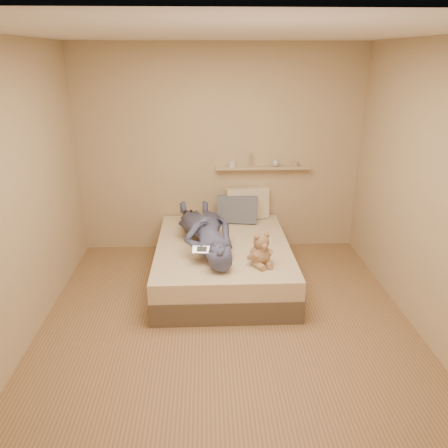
{
  "coord_description": "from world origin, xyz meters",
  "views": [
    {
      "loc": [
        -0.18,
        -3.58,
        2.45
      ],
      "look_at": [
        0.0,
        0.65,
        0.8
      ],
      "focal_mm": 35.0,
      "sensor_mm": 36.0,
      "label": 1
    }
  ],
  "objects_px": {
    "bed": "(223,262)",
    "dark_plush": "(188,221)",
    "pillow_grey": "(237,209)",
    "person": "(205,230)",
    "game_console": "(202,250)",
    "pillow_cream": "(247,203)",
    "teddy_bear": "(261,252)",
    "wall_shelf": "(263,168)"
  },
  "relations": [
    {
      "from": "bed",
      "to": "person",
      "type": "relative_size",
      "value": 1.24
    },
    {
      "from": "bed",
      "to": "teddy_bear",
      "type": "relative_size",
      "value": 5.41
    },
    {
      "from": "dark_plush",
      "to": "bed",
      "type": "bearing_deg",
      "value": -48.14
    },
    {
      "from": "teddy_bear",
      "to": "pillow_grey",
      "type": "xyz_separation_m",
      "value": [
        -0.15,
        1.23,
        0.03
      ]
    },
    {
      "from": "bed",
      "to": "pillow_cream",
      "type": "height_order",
      "value": "pillow_cream"
    },
    {
      "from": "pillow_cream",
      "to": "wall_shelf",
      "type": "relative_size",
      "value": 0.46
    },
    {
      "from": "dark_plush",
      "to": "pillow_grey",
      "type": "xyz_separation_m",
      "value": [
        0.61,
        0.24,
        0.06
      ]
    },
    {
      "from": "game_console",
      "to": "pillow_grey",
      "type": "distance_m",
      "value": 1.29
    },
    {
      "from": "game_console",
      "to": "pillow_cream",
      "type": "xyz_separation_m",
      "value": [
        0.58,
        1.35,
        0.03
      ]
    },
    {
      "from": "teddy_bear",
      "to": "pillow_cream",
      "type": "xyz_separation_m",
      "value": [
        -0.01,
        1.37,
        0.06
      ]
    },
    {
      "from": "bed",
      "to": "teddy_bear",
      "type": "bearing_deg",
      "value": -56.11
    },
    {
      "from": "person",
      "to": "game_console",
      "type": "bearing_deg",
      "value": 74.42
    },
    {
      "from": "bed",
      "to": "teddy_bear",
      "type": "distance_m",
      "value": 0.74
    },
    {
      "from": "game_console",
      "to": "dark_plush",
      "type": "distance_m",
      "value": 0.99
    },
    {
      "from": "teddy_bear",
      "to": "wall_shelf",
      "type": "distance_m",
      "value": 1.54
    },
    {
      "from": "bed",
      "to": "teddy_bear",
      "type": "xyz_separation_m",
      "value": [
        0.36,
        -0.54,
        0.37
      ]
    },
    {
      "from": "dark_plush",
      "to": "person",
      "type": "height_order",
      "value": "person"
    },
    {
      "from": "bed",
      "to": "person",
      "type": "xyz_separation_m",
      "value": [
        -0.2,
        -0.03,
        0.41
      ]
    },
    {
      "from": "dark_plush",
      "to": "wall_shelf",
      "type": "relative_size",
      "value": 0.22
    },
    {
      "from": "pillow_cream",
      "to": "game_console",
      "type": "bearing_deg",
      "value": -113.12
    },
    {
      "from": "game_console",
      "to": "teddy_bear",
      "type": "bearing_deg",
      "value": -1.35
    },
    {
      "from": "pillow_cream",
      "to": "wall_shelf",
      "type": "height_order",
      "value": "wall_shelf"
    },
    {
      "from": "pillow_cream",
      "to": "person",
      "type": "bearing_deg",
      "value": -122.12
    },
    {
      "from": "pillow_grey",
      "to": "game_console",
      "type": "bearing_deg",
      "value": -109.97
    },
    {
      "from": "teddy_bear",
      "to": "pillow_grey",
      "type": "bearing_deg",
      "value": 97.04
    },
    {
      "from": "wall_shelf",
      "to": "pillow_cream",
      "type": "bearing_deg",
      "value": -158.85
    },
    {
      "from": "dark_plush",
      "to": "pillow_cream",
      "type": "relative_size",
      "value": 0.47
    },
    {
      "from": "pillow_grey",
      "to": "bed",
      "type": "bearing_deg",
      "value": -106.85
    },
    {
      "from": "bed",
      "to": "dark_plush",
      "type": "bearing_deg",
      "value": 131.86
    },
    {
      "from": "bed",
      "to": "pillow_grey",
      "type": "relative_size",
      "value": 3.8
    },
    {
      "from": "dark_plush",
      "to": "pillow_grey",
      "type": "bearing_deg",
      "value": 21.46
    },
    {
      "from": "game_console",
      "to": "dark_plush",
      "type": "height_order",
      "value": "dark_plush"
    },
    {
      "from": "bed",
      "to": "dark_plush",
      "type": "distance_m",
      "value": 0.69
    },
    {
      "from": "wall_shelf",
      "to": "dark_plush",
      "type": "bearing_deg",
      "value": -154.26
    },
    {
      "from": "person",
      "to": "pillow_grey",
      "type": "bearing_deg",
      "value": -130.74
    },
    {
      "from": "pillow_grey",
      "to": "dark_plush",
      "type": "bearing_deg",
      "value": -158.54
    },
    {
      "from": "dark_plush",
      "to": "pillow_cream",
      "type": "distance_m",
      "value": 0.84
    },
    {
      "from": "person",
      "to": "dark_plush",
      "type": "bearing_deg",
      "value": -78.37
    },
    {
      "from": "teddy_bear",
      "to": "person",
      "type": "relative_size",
      "value": 0.23
    },
    {
      "from": "wall_shelf",
      "to": "teddy_bear",
      "type": "bearing_deg",
      "value": -97.47
    },
    {
      "from": "teddy_bear",
      "to": "pillow_cream",
      "type": "relative_size",
      "value": 0.64
    },
    {
      "from": "game_console",
      "to": "pillow_cream",
      "type": "relative_size",
      "value": 0.36
    }
  ]
}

